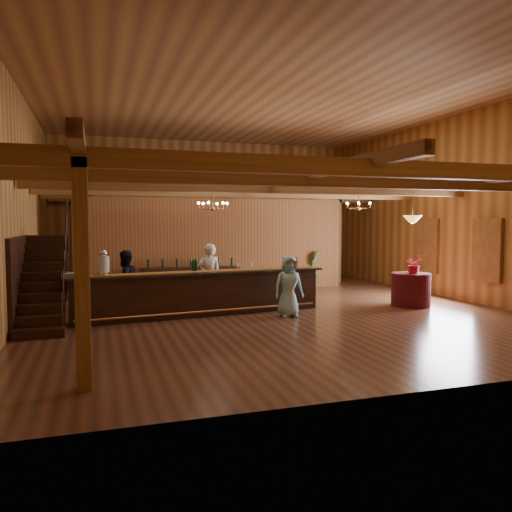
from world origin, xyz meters
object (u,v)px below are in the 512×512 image
object	(u,v)px
raffle_drum	(291,261)
backbar_shelf	(191,281)
round_table	(411,290)
floor_plant	(311,269)
tasting_bar	(201,293)
chandelier_right	(359,205)
guest	(289,286)
pendant_lamp	(412,219)
staff_second	(125,282)
bartender	(209,276)
beverage_dispenser	(103,263)
chandelier_left	(213,205)

from	to	relation	value
raffle_drum	backbar_shelf	distance (m)	4.06
round_table	floor_plant	bearing A→B (deg)	102.71
raffle_drum	tasting_bar	bearing A→B (deg)	-174.94
chandelier_right	floor_plant	world-z (taller)	chandelier_right
guest	floor_plant	distance (m)	5.59
pendant_lamp	staff_second	size ratio (longest dim) A/B	0.56
bartender	tasting_bar	bearing A→B (deg)	64.94
round_table	bartender	distance (m)	5.56
tasting_bar	guest	distance (m)	2.19
staff_second	round_table	bearing A→B (deg)	135.49
pendant_lamp	staff_second	distance (m)	7.86
floor_plant	backbar_shelf	bearing A→B (deg)	-175.09
chandelier_right	guest	bearing A→B (deg)	-146.34
beverage_dispenser	raffle_drum	xyz separation A→B (m)	(4.83, 0.42, -0.11)
bartender	raffle_drum	bearing A→B (deg)	166.82
tasting_bar	round_table	xyz separation A→B (m)	(5.77, -0.49, -0.10)
raffle_drum	bartender	distance (m)	2.23
round_table	guest	xyz separation A→B (m)	(-3.78, -0.40, 0.30)
staff_second	pendant_lamp	bearing A→B (deg)	135.49
chandelier_right	pendant_lamp	size ratio (longest dim) A/B	0.89
beverage_dispenser	floor_plant	distance (m)	8.26
pendant_lamp	beverage_dispenser	bearing A→B (deg)	177.97
backbar_shelf	chandelier_right	bearing A→B (deg)	-23.37
floor_plant	raffle_drum	bearing A→B (deg)	-121.18
bartender	guest	world-z (taller)	bartender
chandelier_right	bartender	size ratio (longest dim) A/B	0.46
chandelier_left	guest	bearing A→B (deg)	-44.97
beverage_dispenser	staff_second	size ratio (longest dim) A/B	0.37
floor_plant	beverage_dispenser	bearing A→B (deg)	-149.58
tasting_bar	bartender	size ratio (longest dim) A/B	3.77
round_table	floor_plant	size ratio (longest dim) A/B	0.80
raffle_drum	floor_plant	world-z (taller)	raffle_drum
raffle_drum	chandelier_right	world-z (taller)	chandelier_right
staff_second	floor_plant	bearing A→B (deg)	170.83
round_table	staff_second	bearing A→B (deg)	170.34
backbar_shelf	bartender	xyz separation A→B (m)	(-0.03, -2.83, 0.44)
raffle_drum	beverage_dispenser	bearing A→B (deg)	-175.01
staff_second	guest	distance (m)	4.16
raffle_drum	guest	size ratio (longest dim) A/B	0.23
chandelier_right	guest	distance (m)	4.18
beverage_dispenser	pendant_lamp	size ratio (longest dim) A/B	0.67
beverage_dispenser	tasting_bar	bearing A→B (deg)	4.90
chandelier_right	bartender	bearing A→B (deg)	-175.45
tasting_bar	bartender	world-z (taller)	bartender
floor_plant	chandelier_left	bearing A→B (deg)	-142.42
round_table	staff_second	xyz separation A→B (m)	(-7.58, 1.29, 0.35)
chandelier_left	chandelier_right	bearing A→B (deg)	6.03
chandelier_left	floor_plant	bearing A→B (deg)	37.58
bartender	staff_second	size ratio (longest dim) A/B	1.09
bartender	guest	size ratio (longest dim) A/B	1.16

